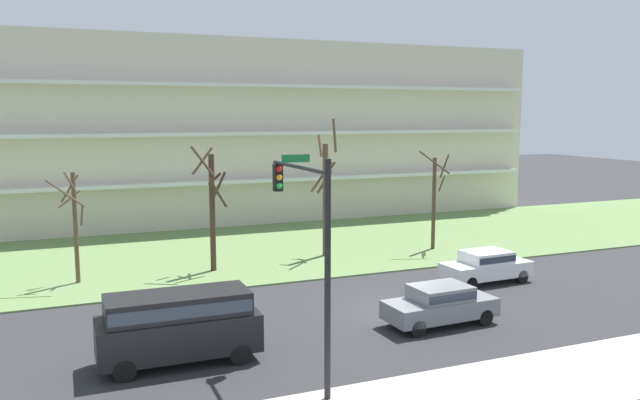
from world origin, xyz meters
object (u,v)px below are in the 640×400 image
object	(u,v)px
tree_right	(435,199)
sedan_gray_near_left	(440,303)
tree_center	(326,193)
tree_far_left	(75,222)
sedan_white_center_left	(486,265)
van_black_center_right	(178,322)
tree_left	(212,205)
traffic_signal_mast	(309,233)

from	to	relation	value
tree_right	sedan_gray_near_left	size ratio (longest dim) A/B	1.34
tree_center	sedan_gray_near_left	world-z (taller)	tree_center
tree_far_left	sedan_gray_near_left	distance (m)	17.52
sedan_white_center_left	van_black_center_right	size ratio (longest dim) A/B	0.86
tree_right	sedan_white_center_left	distance (m)	7.92
tree_right	sedan_white_center_left	bearing A→B (deg)	-103.22
sedan_white_center_left	tree_right	bearing A→B (deg)	-105.88
tree_left	traffic_signal_mast	bearing A→B (deg)	-91.97
tree_left	sedan_white_center_left	world-z (taller)	tree_left
tree_far_left	traffic_signal_mast	bearing A→B (deg)	-67.79
sedan_gray_near_left	sedan_white_center_left	bearing A→B (deg)	36.64
tree_far_left	tree_right	size ratio (longest dim) A/B	0.90
sedan_white_center_left	van_black_center_right	xyz separation A→B (m)	(-15.57, -4.50, 0.52)
tree_far_left	tree_center	bearing A→B (deg)	4.40
tree_right	traffic_signal_mast	world-z (taller)	traffic_signal_mast
sedan_gray_near_left	traffic_signal_mast	bearing A→B (deg)	-157.20
tree_center	van_black_center_right	size ratio (longest dim) A/B	1.52
tree_center	sedan_gray_near_left	size ratio (longest dim) A/B	1.77
tree_far_left	sedan_white_center_left	size ratio (longest dim) A/B	1.22
traffic_signal_mast	tree_right	bearing A→B (deg)	47.13
tree_far_left	sedan_gray_near_left	xyz separation A→B (m)	(12.80, -11.76, -2.17)
tree_center	sedan_white_center_left	distance (m)	10.05
tree_left	tree_center	size ratio (longest dim) A/B	0.83
van_black_center_right	traffic_signal_mast	size ratio (longest dim) A/B	0.75
tree_center	traffic_signal_mast	size ratio (longest dim) A/B	1.14
tree_far_left	sedan_white_center_left	distance (m)	19.84
van_black_center_right	tree_center	bearing A→B (deg)	50.62
tree_right	sedan_gray_near_left	world-z (taller)	tree_right
tree_left	van_black_center_right	size ratio (longest dim) A/B	1.25
sedan_gray_near_left	van_black_center_right	distance (m)	10.05
tree_center	van_black_center_right	xyz separation A→B (m)	(-10.63, -12.79, -2.30)
tree_far_left	tree_left	distance (m)	6.62
sedan_gray_near_left	tree_far_left	bearing A→B (deg)	134.95
tree_far_left	sedan_gray_near_left	bearing A→B (deg)	-42.56
tree_left	sedan_white_center_left	bearing A→B (deg)	-31.41
tree_far_left	traffic_signal_mast	size ratio (longest dim) A/B	0.78
tree_center	tree_right	world-z (taller)	tree_center
tree_center	tree_far_left	bearing A→B (deg)	-175.60
sedan_gray_near_left	sedan_white_center_left	size ratio (longest dim) A/B	1.00
tree_center	van_black_center_right	distance (m)	16.78
tree_center	sedan_white_center_left	size ratio (longest dim) A/B	1.77
tree_far_left	tree_center	size ratio (longest dim) A/B	0.69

